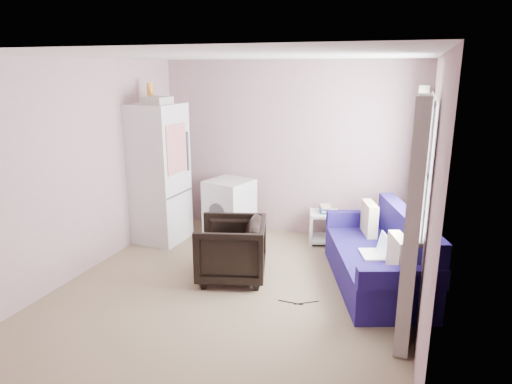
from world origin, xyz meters
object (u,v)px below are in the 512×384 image
(fridge, at_px, (158,173))
(sofa, at_px, (381,259))
(side_table, at_px, (324,225))
(armchair, at_px, (231,247))
(washing_machine, at_px, (229,207))

(fridge, relative_size, sofa, 1.07)
(fridge, relative_size, side_table, 4.03)
(armchair, xyz_separation_m, washing_machine, (-0.58, 1.33, 0.04))
(armchair, height_order, side_table, armchair)
(sofa, bearing_deg, armchair, 173.92)
(washing_machine, xyz_separation_m, side_table, (1.37, 0.16, -0.17))
(side_table, bearing_deg, fridge, -163.22)
(fridge, distance_m, sofa, 3.18)
(armchair, height_order, washing_machine, washing_machine)
(washing_machine, bearing_deg, side_table, 21.31)
(washing_machine, height_order, sofa, sofa)
(fridge, distance_m, side_table, 2.43)
(side_table, height_order, sofa, sofa)
(side_table, relative_size, sofa, 0.27)
(armchair, distance_m, fridge, 1.75)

